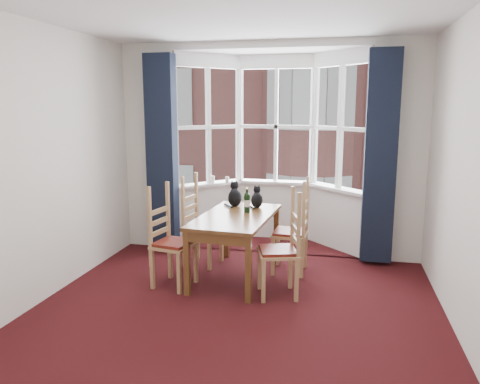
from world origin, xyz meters
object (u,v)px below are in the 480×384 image
(chair_right_far, at_px, (297,234))
(wine_bottle, at_px, (247,202))
(candle_tall, at_px, (212,180))
(candle_short, at_px, (227,180))
(chair_left_near, at_px, (167,244))
(cat_left, at_px, (235,196))
(cat_right, at_px, (257,199))
(chair_left_far, at_px, (197,227))
(dining_table, at_px, (236,222))
(chair_right_near, at_px, (286,252))

(chair_right_far, distance_m, wine_bottle, 0.72)
(candle_tall, distance_m, candle_short, 0.21)
(chair_left_near, bearing_deg, candle_tall, 88.77)
(cat_left, height_order, cat_right, cat_left)
(chair_left_far, bearing_deg, dining_table, -31.65)
(candle_tall, bearing_deg, candle_short, 8.03)
(dining_table, distance_m, candle_tall, 1.54)
(chair_left_near, distance_m, chair_right_far, 1.55)
(wine_bottle, bearing_deg, dining_table, -119.28)
(dining_table, bearing_deg, chair_left_near, -150.30)
(chair_left_far, xyz_separation_m, chair_right_far, (1.28, -0.06, 0.00))
(chair_right_far, distance_m, candle_short, 1.63)
(dining_table, relative_size, chair_left_near, 1.62)
(candle_tall, bearing_deg, wine_bottle, -57.76)
(dining_table, xyz_separation_m, cat_left, (-0.12, 0.48, 0.21))
(chair_right_far, bearing_deg, chair_left_near, -152.83)
(chair_left_near, height_order, cat_left, cat_left)
(chair_right_near, xyz_separation_m, wine_bottle, (-0.54, 0.58, 0.40))
(chair_left_near, distance_m, cat_left, 1.12)
(cat_left, xyz_separation_m, candle_tall, (-0.54, 0.89, 0.06))
(candle_tall, height_order, candle_short, candle_tall)
(dining_table, height_order, cat_right, cat_right)
(chair_right_near, bearing_deg, cat_left, 130.48)
(candle_short, bearing_deg, chair_right_near, -59.09)
(chair_left_near, relative_size, cat_left, 2.82)
(dining_table, xyz_separation_m, chair_left_far, (-0.59, 0.37, -0.18))
(wine_bottle, distance_m, candle_tall, 1.42)
(chair_left_near, xyz_separation_m, candle_short, (0.25, 1.79, 0.44))
(chair_right_far, height_order, cat_right, cat_right)
(chair_left_far, bearing_deg, candle_tall, 93.81)
(cat_left, bearing_deg, chair_right_far, -11.63)
(candle_tall, bearing_deg, cat_left, -58.89)
(chair_right_far, bearing_deg, cat_left, 168.37)
(chair_left_near, distance_m, candle_short, 1.86)
(chair_right_far, relative_size, wine_bottle, 3.18)
(chair_left_far, bearing_deg, candle_short, 81.91)
(dining_table, bearing_deg, candle_short, 107.79)
(cat_right, xyz_separation_m, candle_tall, (-0.82, 0.90, 0.07))
(chair_left_near, bearing_deg, chair_right_far, 27.17)
(dining_table, xyz_separation_m, wine_bottle, (0.09, 0.17, 0.22))
(chair_left_near, relative_size, chair_right_near, 1.00)
(cat_left, relative_size, candle_short, 3.47)
(candle_short, bearing_deg, chair_left_far, -98.09)
(dining_table, distance_m, cat_right, 0.52)
(chair_left_far, height_order, chair_right_near, same)
(wine_bottle, height_order, candle_tall, wine_bottle)
(wine_bottle, bearing_deg, chair_right_near, -47.10)
(dining_table, bearing_deg, cat_right, 70.83)
(chair_left_near, bearing_deg, chair_left_far, 82.23)
(dining_table, xyz_separation_m, candle_short, (-0.45, 1.39, 0.26))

